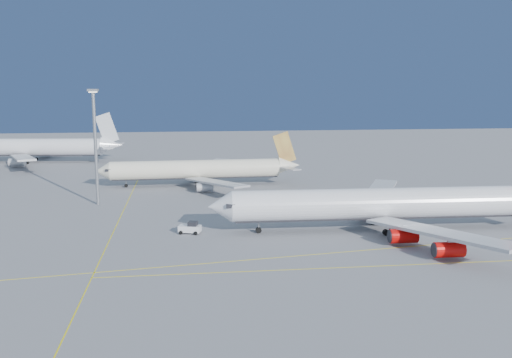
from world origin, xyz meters
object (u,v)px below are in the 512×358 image
object	(u,v)px
airliner_third	(30,147)
airliner_etihad	(200,169)
pushback_tug	(190,228)
light_mast	(95,137)
airliner_virgin	(386,204)

from	to	relation	value
airliner_third	airliner_etihad	bearing A→B (deg)	-37.05
airliner_third	pushback_tug	size ratio (longest dim) A/B	14.85
airliner_etihad	light_mast	size ratio (longest dim) A/B	2.12
airliner_etihad	light_mast	world-z (taller)	light_mast
airliner_etihad	airliner_third	xyz separation A→B (m)	(-60.86, 56.42, 0.95)
airliner_virgin	pushback_tug	size ratio (longest dim) A/B	15.14
airliner_etihad	light_mast	xyz separation A→B (m)	(-25.28, -23.09, 11.60)
airliner_virgin	airliner_third	world-z (taller)	airliner_third
pushback_tug	airliner_etihad	bearing A→B (deg)	103.29
airliner_third	light_mast	bearing A→B (deg)	-60.11
pushback_tug	light_mast	size ratio (longest dim) A/B	0.17
pushback_tug	light_mast	distance (m)	39.88
airliner_etihad	airliner_third	distance (m)	82.99
airliner_virgin	pushback_tug	world-z (taller)	airliner_virgin
airliner_virgin	airliner_third	bearing A→B (deg)	132.07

